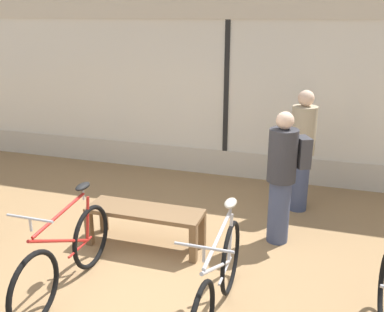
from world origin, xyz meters
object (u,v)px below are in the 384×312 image
object	(u,v)px
bicycle_left	(66,256)
display_bench	(145,216)
bicycle_right	(218,283)
customer_near_rack	(283,174)
customer_by_window	(302,149)

from	to	relation	value
bicycle_left	display_bench	bearing A→B (deg)	69.68
bicycle_right	customer_near_rack	size ratio (longest dim) A/B	1.10
customer_near_rack	customer_by_window	xyz separation A→B (m)	(0.15, 1.00, 0.03)
bicycle_right	bicycle_left	bearing A→B (deg)	179.73
bicycle_left	customer_by_window	world-z (taller)	customer_by_window
display_bench	customer_by_window	distance (m)	2.38
bicycle_left	customer_by_window	bearing A→B (deg)	52.06
display_bench	customer_near_rack	bearing A→B (deg)	21.58
bicycle_left	display_bench	xyz separation A→B (m)	(0.39, 1.06, 0.00)
customer_near_rack	customer_by_window	bearing A→B (deg)	81.26
bicycle_left	customer_near_rack	size ratio (longest dim) A/B	1.04
customer_by_window	display_bench	bearing A→B (deg)	-136.41
bicycle_left	customer_near_rack	xyz separation A→B (m)	(1.92, 1.66, 0.49)
bicycle_left	bicycle_right	size ratio (longest dim) A/B	0.95
bicycle_right	customer_by_window	world-z (taller)	customer_by_window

